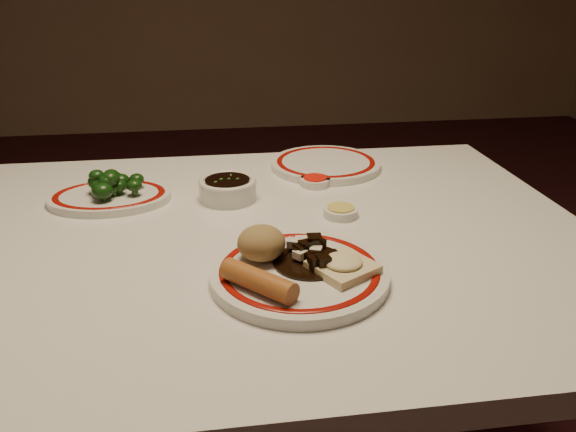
% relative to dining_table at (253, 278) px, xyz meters
% --- Properties ---
extents(dining_table, '(1.20, 0.90, 0.75)m').
position_rel_dining_table_xyz_m(dining_table, '(0.00, 0.00, 0.00)').
color(dining_table, silver).
rests_on(dining_table, ground).
extents(main_plate, '(0.30, 0.30, 0.02)m').
position_rel_dining_table_xyz_m(main_plate, '(0.06, -0.17, 0.10)').
color(main_plate, silver).
rests_on(main_plate, dining_table).
extents(rice_mound, '(0.07, 0.07, 0.05)m').
position_rel_dining_table_xyz_m(rice_mound, '(0.00, -0.13, 0.14)').
color(rice_mound, '#9A7848').
rests_on(rice_mound, main_plate).
extents(spring_roll, '(0.10, 0.11, 0.03)m').
position_rel_dining_table_xyz_m(spring_roll, '(-0.01, -0.22, 0.13)').
color(spring_roll, '#AC632A').
rests_on(spring_roll, main_plate).
extents(fried_wonton, '(0.11, 0.11, 0.02)m').
position_rel_dining_table_xyz_m(fried_wonton, '(0.12, -0.19, 0.12)').
color(fried_wonton, beige).
rests_on(fried_wonton, main_plate).
extents(stirfry_heap, '(0.11, 0.11, 0.03)m').
position_rel_dining_table_xyz_m(stirfry_heap, '(0.08, -0.15, 0.12)').
color(stirfry_heap, black).
rests_on(stirfry_heap, main_plate).
extents(broccoli_plate, '(0.24, 0.21, 0.02)m').
position_rel_dining_table_xyz_m(broccoli_plate, '(-0.27, 0.18, 0.10)').
color(broccoli_plate, silver).
rests_on(broccoli_plate, dining_table).
extents(broccoli_pile, '(0.11, 0.10, 0.05)m').
position_rel_dining_table_xyz_m(broccoli_pile, '(-0.26, 0.18, 0.13)').
color(broccoli_pile, '#23471C').
rests_on(broccoli_pile, broccoli_plate).
extents(soy_bowl, '(0.11, 0.11, 0.04)m').
position_rel_dining_table_xyz_m(soy_bowl, '(-0.03, 0.16, 0.11)').
color(soy_bowl, silver).
rests_on(soy_bowl, dining_table).
extents(sweet_sour_dish, '(0.06, 0.06, 0.02)m').
position_rel_dining_table_xyz_m(sweet_sour_dish, '(0.15, 0.21, 0.10)').
color(sweet_sour_dish, silver).
rests_on(sweet_sour_dish, dining_table).
extents(mustard_dish, '(0.06, 0.06, 0.02)m').
position_rel_dining_table_xyz_m(mustard_dish, '(0.17, 0.05, 0.10)').
color(mustard_dish, silver).
rests_on(mustard_dish, dining_table).
extents(far_plate, '(0.31, 0.31, 0.02)m').
position_rel_dining_table_xyz_m(far_plate, '(0.20, 0.32, 0.10)').
color(far_plate, silver).
rests_on(far_plate, dining_table).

